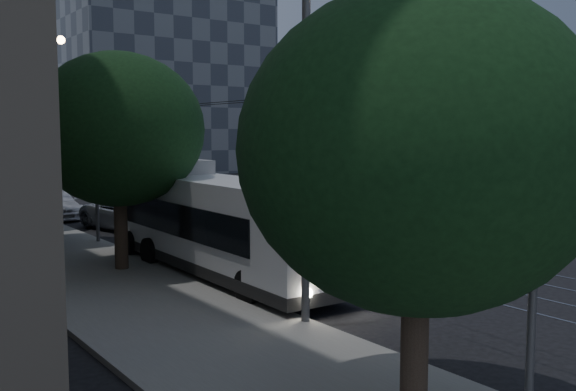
% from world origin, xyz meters
% --- Properties ---
extents(ground, '(120.00, 120.00, 0.00)m').
position_xyz_m(ground, '(0.00, 0.00, 0.00)').
color(ground, black).
rests_on(ground, ground).
extents(tram_rails, '(4.52, 90.00, 0.02)m').
position_xyz_m(tram_rails, '(2.50, 20.00, 0.01)').
color(tram_rails, gray).
rests_on(tram_rails, ground).
extents(overhead_wires, '(2.23, 90.00, 6.00)m').
position_xyz_m(overhead_wires, '(-4.97, 20.00, 3.47)').
color(overhead_wires, black).
rests_on(overhead_wires, ground).
extents(building_distant_right, '(22.00, 18.00, 24.00)m').
position_xyz_m(building_distant_right, '(18.00, 55.00, 12.00)').
color(building_distant_right, '#3C434D').
rests_on(building_distant_right, ground).
extents(trolleybus, '(2.86, 12.26, 5.63)m').
position_xyz_m(trolleybus, '(-4.10, 2.40, 1.68)').
color(trolleybus, silver).
rests_on(trolleybus, ground).
extents(pickup_silver, '(3.59, 5.92, 1.53)m').
position_xyz_m(pickup_silver, '(-2.70, 12.98, 0.77)').
color(pickup_silver, '#96989D').
rests_on(pickup_silver, ground).
extents(car_white_a, '(1.67, 3.70, 1.24)m').
position_xyz_m(car_white_a, '(-2.70, 14.00, 0.62)').
color(car_white_a, silver).
rests_on(car_white_a, ground).
extents(car_white_b, '(2.35, 5.24, 1.49)m').
position_xyz_m(car_white_b, '(-4.30, 19.50, 0.75)').
color(car_white_b, silver).
rests_on(car_white_b, ground).
extents(car_white_c, '(2.69, 3.93, 1.23)m').
position_xyz_m(car_white_c, '(-3.88, 29.00, 0.61)').
color(car_white_c, silver).
rests_on(car_white_c, ground).
extents(car_white_d, '(3.01, 4.64, 1.47)m').
position_xyz_m(car_white_d, '(-4.30, 29.50, 0.73)').
color(car_white_d, silver).
rests_on(car_white_d, ground).
extents(tree_0, '(5.59, 5.59, 6.88)m').
position_xyz_m(tree_0, '(-6.91, -9.00, 4.36)').
color(tree_0, '#2F221A').
rests_on(tree_0, ground).
extents(tree_1, '(5.57, 5.57, 7.23)m').
position_xyz_m(tree_1, '(-6.50, 4.35, 4.71)').
color(tree_1, '#2F221A').
rests_on(tree_1, ground).
extents(tree_2, '(4.21, 4.21, 6.13)m').
position_xyz_m(tree_2, '(-6.70, 10.84, 4.21)').
color(tree_2, '#2F221A').
rests_on(tree_2, ground).
extents(tree_3, '(4.68, 4.68, 6.79)m').
position_xyz_m(tree_3, '(-6.81, 16.12, 4.66)').
color(tree_3, '#2F221A').
rests_on(tree_3, ground).
extents(streetlamp_near, '(2.19, 0.44, 8.90)m').
position_xyz_m(streetlamp_near, '(-4.80, -3.95, 5.43)').
color(streetlamp_near, '#545456').
rests_on(streetlamp_near, ground).
extents(streetlamp_far, '(2.42, 0.44, 10.02)m').
position_xyz_m(streetlamp_far, '(-5.39, 19.47, 6.04)').
color(streetlamp_far, '#545456').
rests_on(streetlamp_far, ground).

